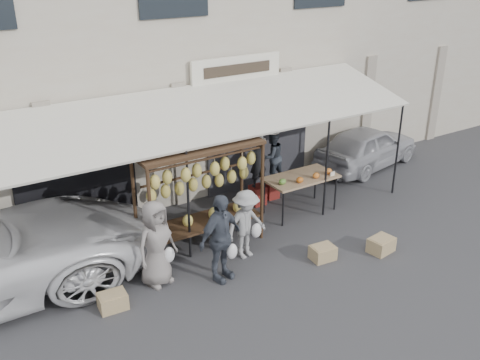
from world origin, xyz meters
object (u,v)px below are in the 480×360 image
(produce_table, at_px, (302,178))
(vendor_left, at_px, (258,163))
(customer_right, at_px, (246,224))
(banana_rack, at_px, (201,178))
(customer_mid, at_px, (220,238))
(vendor_right, at_px, (272,157))
(sedan, at_px, (367,147))
(crate_far, at_px, (113,301))
(customer_left, at_px, (156,243))
(crate_near_a, at_px, (323,253))
(crate_near_b, at_px, (381,245))

(produce_table, relative_size, vendor_left, 1.39)
(customer_right, bearing_deg, banana_rack, 118.30)
(vendor_left, distance_m, customer_mid, 3.31)
(banana_rack, distance_m, vendor_right, 2.89)
(produce_table, height_order, vendor_right, vendor_right)
(vendor_left, distance_m, customer_right, 2.45)
(banana_rack, distance_m, customer_right, 1.29)
(customer_mid, distance_m, sedan, 6.93)
(vendor_left, height_order, crate_far, vendor_left)
(vendor_right, relative_size, crate_far, 2.71)
(customer_left, bearing_deg, crate_far, -179.70)
(vendor_right, xyz_separation_m, customer_left, (-3.92, -1.91, -0.27))
(crate_far, distance_m, sedan, 8.80)
(vendor_left, height_order, customer_right, vendor_left)
(crate_near_a, bearing_deg, vendor_left, 84.05)
(produce_table, distance_m, crate_far, 5.24)
(crate_near_b, bearing_deg, vendor_left, 106.03)
(produce_table, height_order, customer_left, customer_left)
(customer_mid, distance_m, crate_near_b, 3.50)
(crate_far, height_order, sedan, sedan)
(customer_right, bearing_deg, vendor_left, 43.90)
(vendor_right, relative_size, customer_right, 0.90)
(produce_table, distance_m, vendor_left, 1.11)
(crate_near_a, bearing_deg, customer_left, 162.20)
(customer_mid, height_order, crate_far, customer_mid)
(vendor_right, bearing_deg, crate_near_b, 92.60)
(banana_rack, height_order, customer_right, banana_rack)
(banana_rack, distance_m, crate_near_a, 2.88)
(produce_table, relative_size, vendor_right, 1.30)
(vendor_right, xyz_separation_m, crate_far, (-4.92, -2.21, -0.96))
(banana_rack, bearing_deg, sedan, 13.57)
(produce_table, height_order, vendor_left, vendor_left)
(customer_left, bearing_deg, crate_near_b, -34.86)
(customer_left, xyz_separation_m, crate_near_a, (3.14, -1.01, -0.70))
(banana_rack, relative_size, crate_far, 5.41)
(vendor_right, distance_m, crate_near_a, 3.17)
(produce_table, bearing_deg, customer_left, -167.59)
(vendor_left, distance_m, crate_near_a, 2.96)
(customer_mid, height_order, crate_near_b, customer_mid)
(vendor_left, bearing_deg, produce_table, 129.64)
(crate_near_a, bearing_deg, banana_rack, 136.50)
(produce_table, distance_m, crate_near_b, 2.44)
(banana_rack, distance_m, customer_mid, 1.44)
(banana_rack, bearing_deg, crate_far, -156.35)
(customer_left, distance_m, crate_near_b, 4.63)
(customer_left, relative_size, crate_near_b, 3.28)
(crate_near_b, bearing_deg, crate_near_a, 161.11)
(vendor_right, bearing_deg, customer_left, 21.18)
(produce_table, distance_m, crate_near_a, 2.23)
(banana_rack, distance_m, produce_table, 2.82)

